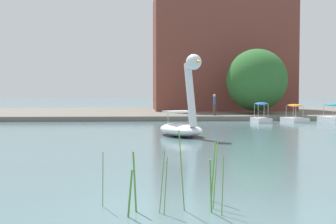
{
  "coord_description": "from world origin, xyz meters",
  "views": [
    {
      "loc": [
        -0.99,
        -7.07,
        2.18
      ],
      "look_at": [
        0.3,
        19.69,
        0.98
      ],
      "focal_mm": 42.63,
      "sensor_mm": 36.0,
      "label": 1
    }
  ],
  "objects_px": {
    "pedal_boat_blue": "(261,117)",
    "person_on_path": "(214,104)",
    "tree_willow_near_path": "(257,80)",
    "pedal_boat_orange": "(294,117)",
    "pedal_boat_teal": "(335,116)",
    "swan_boat": "(183,119)",
    "parked_van": "(254,101)"
  },
  "relations": [
    {
      "from": "pedal_boat_orange",
      "to": "tree_willow_near_path",
      "type": "distance_m",
      "value": 6.73
    },
    {
      "from": "pedal_boat_teal",
      "to": "tree_willow_near_path",
      "type": "bearing_deg",
      "value": 125.62
    },
    {
      "from": "pedal_boat_blue",
      "to": "tree_willow_near_path",
      "type": "xyz_separation_m",
      "value": [
        1.33,
        6.25,
        3.02
      ]
    },
    {
      "from": "pedal_boat_blue",
      "to": "parked_van",
      "type": "relative_size",
      "value": 0.41
    },
    {
      "from": "person_on_path",
      "to": "pedal_boat_blue",
      "type": "bearing_deg",
      "value": -46.59
    },
    {
      "from": "pedal_boat_blue",
      "to": "person_on_path",
      "type": "xyz_separation_m",
      "value": [
        -3.07,
        3.24,
        0.93
      ]
    },
    {
      "from": "swan_boat",
      "to": "parked_van",
      "type": "bearing_deg",
      "value": 66.73
    },
    {
      "from": "pedal_boat_teal",
      "to": "tree_willow_near_path",
      "type": "relative_size",
      "value": 0.39
    },
    {
      "from": "swan_boat",
      "to": "parked_van",
      "type": "relative_size",
      "value": 0.92
    },
    {
      "from": "swan_boat",
      "to": "tree_willow_near_path",
      "type": "xyz_separation_m",
      "value": [
        8.16,
        15.88,
        2.59
      ]
    },
    {
      "from": "pedal_boat_blue",
      "to": "pedal_boat_orange",
      "type": "relative_size",
      "value": 0.81
    },
    {
      "from": "person_on_path",
      "to": "pedal_boat_teal",
      "type": "bearing_deg",
      "value": -19.83
    },
    {
      "from": "pedal_boat_orange",
      "to": "pedal_boat_teal",
      "type": "bearing_deg",
      "value": -7.02
    },
    {
      "from": "pedal_boat_teal",
      "to": "swan_boat",
      "type": "bearing_deg",
      "value": -142.45
    },
    {
      "from": "pedal_boat_blue",
      "to": "pedal_boat_teal",
      "type": "relative_size",
      "value": 0.72
    },
    {
      "from": "pedal_boat_teal",
      "to": "person_on_path",
      "type": "xyz_separation_m",
      "value": [
        -8.84,
        3.19,
        0.92
      ]
    },
    {
      "from": "swan_boat",
      "to": "pedal_boat_orange",
      "type": "bearing_deg",
      "value": 46.38
    },
    {
      "from": "pedal_boat_orange",
      "to": "tree_willow_near_path",
      "type": "xyz_separation_m",
      "value": [
        -1.42,
        5.82,
        3.06
      ]
    },
    {
      "from": "swan_boat",
      "to": "pedal_boat_teal",
      "type": "relative_size",
      "value": 1.61
    },
    {
      "from": "pedal_boat_blue",
      "to": "pedal_boat_teal",
      "type": "bearing_deg",
      "value": 0.58
    },
    {
      "from": "pedal_boat_orange",
      "to": "person_on_path",
      "type": "height_order",
      "value": "person_on_path"
    },
    {
      "from": "tree_willow_near_path",
      "to": "person_on_path",
      "type": "distance_m",
      "value": 5.73
    },
    {
      "from": "swan_boat",
      "to": "tree_willow_near_path",
      "type": "distance_m",
      "value": 18.04
    },
    {
      "from": "pedal_boat_blue",
      "to": "pedal_boat_orange",
      "type": "height_order",
      "value": "pedal_boat_blue"
    },
    {
      "from": "pedal_boat_orange",
      "to": "pedal_boat_teal",
      "type": "distance_m",
      "value": 3.04
    },
    {
      "from": "tree_willow_near_path",
      "to": "person_on_path",
      "type": "xyz_separation_m",
      "value": [
        -4.4,
        -3.01,
        -2.1
      ]
    },
    {
      "from": "parked_van",
      "to": "tree_willow_near_path",
      "type": "bearing_deg",
      "value": -103.45
    },
    {
      "from": "pedal_boat_blue",
      "to": "pedal_boat_orange",
      "type": "distance_m",
      "value": 2.78
    },
    {
      "from": "pedal_boat_teal",
      "to": "pedal_boat_orange",
      "type": "bearing_deg",
      "value": 172.98
    },
    {
      "from": "swan_boat",
      "to": "pedal_boat_teal",
      "type": "height_order",
      "value": "swan_boat"
    },
    {
      "from": "pedal_boat_orange",
      "to": "parked_van",
      "type": "xyz_separation_m",
      "value": [
        0.25,
        12.79,
        0.97
      ]
    },
    {
      "from": "pedal_boat_orange",
      "to": "pedal_boat_teal",
      "type": "xyz_separation_m",
      "value": [
        3.02,
        -0.37,
        0.04
      ]
    }
  ]
}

